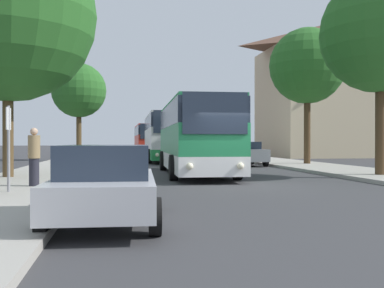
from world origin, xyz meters
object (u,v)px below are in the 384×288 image
object	(u,v)px
bus_rear	(148,139)
bus_stop_sign	(9,138)
parked_car_right_near	(244,153)
bus_middle	(164,137)
pedestrian_waiting_near	(34,156)
tree_left_near	(8,14)
tree_right_near	(380,33)
parked_car_right_far	(207,150)
tree_left_far	(79,91)
parked_car_left_curb	(106,182)
tree_right_mid	(307,66)
bus_front	(195,137)

from	to	relation	value
bus_rear	bus_stop_sign	size ratio (longest dim) A/B	4.97
parked_car_right_near	bus_rear	bearing A→B (deg)	-79.59
parked_car_right_near	bus_middle	bearing A→B (deg)	-60.47
bus_rear	bus_middle	bearing A→B (deg)	-89.19
bus_middle	bus_stop_sign	xyz separation A→B (m)	(-6.29, -21.35, -0.27)
pedestrian_waiting_near	tree_left_near	distance (m)	6.79
pedestrian_waiting_near	tree_right_near	distance (m)	14.27
parked_car_right_far	tree_left_far	size ratio (longest dim) A/B	0.63
bus_middle	bus_rear	size ratio (longest dim) A/B	1.02
bus_stop_sign	bus_middle	bearing A→B (deg)	73.57
parked_car_left_curb	tree_right_mid	size ratio (longest dim) A/B	0.52
tree_right_near	tree_right_mid	world-z (taller)	tree_right_mid
parked_car_right_near	tree_right_mid	xyz separation A→B (m)	(3.78, -0.88, 5.35)
bus_front	parked_car_right_far	distance (m)	20.20
bus_rear	pedestrian_waiting_near	world-z (taller)	bus_rear
bus_middle	parked_car_right_far	bearing A→B (deg)	52.81
parked_car_right_near	parked_car_right_far	size ratio (longest dim) A/B	0.91
parked_car_right_near	tree_right_near	bearing A→B (deg)	104.51
bus_rear	tree_left_near	bearing A→B (deg)	-103.87
bus_front	tree_right_mid	xyz separation A→B (m)	(8.02, 5.95, 4.40)
bus_front	tree_right_mid	world-z (taller)	tree_right_mid
pedestrian_waiting_near	tree_right_mid	world-z (taller)	tree_right_mid
tree_left_near	bus_front	bearing A→B (deg)	14.73
parked_car_left_curb	bus_rear	bearing A→B (deg)	88.16
bus_rear	parked_car_right_near	size ratio (longest dim) A/B	2.69
pedestrian_waiting_near	tree_left_near	xyz separation A→B (m)	(-1.65, 3.86, 5.34)
parked_car_right_near	tree_right_mid	size ratio (longest dim) A/B	0.52
pedestrian_waiting_near	bus_stop_sign	bearing A→B (deg)	47.37
parked_car_right_far	tree_left_near	size ratio (longest dim) A/B	0.49
pedestrian_waiting_near	bus_front	bearing A→B (deg)	-164.29
bus_front	tree_right_mid	bearing A→B (deg)	38.43
bus_front	tree_left_far	distance (m)	17.63
bus_rear	parked_car_left_curb	distance (m)	39.92
bus_rear	tree_left_near	xyz separation A→B (m)	(-7.30, -30.10, 4.66)
parked_car_right_near	tree_right_near	world-z (taller)	tree_right_near
bus_front	pedestrian_waiting_near	size ratio (longest dim) A/B	5.84
parked_car_left_curb	bus_stop_sign	distance (m)	5.11
parked_car_left_curb	tree_right_mid	xyz separation A→B (m)	(11.67, 17.62, 5.38)
parked_car_right_near	tree_left_far	xyz separation A→B (m)	(-10.76, 9.11, 4.70)
bus_rear	parked_car_right_far	bearing A→B (deg)	-60.54
bus_rear	tree_right_near	distance (m)	32.49
parked_car_right_near	tree_right_mid	bearing A→B (deg)	165.15
pedestrian_waiting_near	tree_left_near	bearing A→B (deg)	-95.61
parked_car_left_curb	tree_right_near	world-z (taller)	tree_right_near
bus_stop_sign	tree_left_near	size ratio (longest dim) A/B	0.24
pedestrian_waiting_near	parked_car_right_near	bearing A→B (deg)	-157.55
parked_car_right_far	tree_left_far	distance (m)	12.53
tree_right_near	parked_car_right_near	bearing A→B (deg)	106.20
parked_car_left_curb	tree_right_near	size ratio (longest dim) A/B	0.53
parked_car_right_near	tree_left_far	size ratio (longest dim) A/B	0.57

